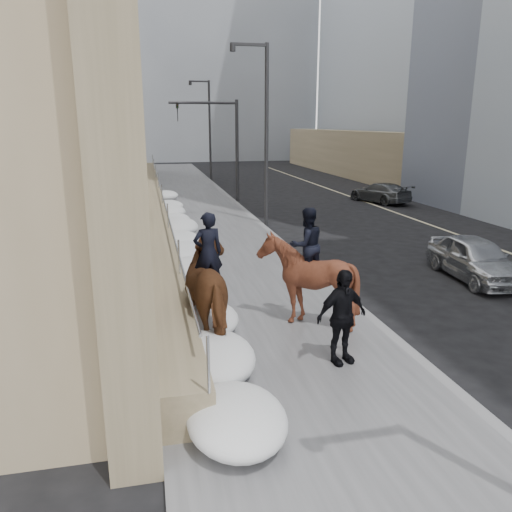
{
  "coord_description": "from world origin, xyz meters",
  "views": [
    {
      "loc": [
        -2.52,
        -8.42,
        4.66
      ],
      "look_at": [
        -0.14,
        2.39,
        1.7
      ],
      "focal_mm": 35.0,
      "sensor_mm": 36.0,
      "label": 1
    }
  ],
  "objects_px": {
    "mounted_horse_left": "(215,288)",
    "pedestrian": "(342,317)",
    "mounted_horse_right": "(307,276)",
    "car_silver": "(475,258)",
    "car_grey": "(380,193)"
  },
  "relations": [
    {
      "from": "mounted_horse_left",
      "to": "pedestrian",
      "type": "distance_m",
      "value": 2.72
    },
    {
      "from": "mounted_horse_left",
      "to": "car_silver",
      "type": "relative_size",
      "value": 0.72
    },
    {
      "from": "car_grey",
      "to": "mounted_horse_left",
      "type": "bearing_deg",
      "value": 36.11
    },
    {
      "from": "mounted_horse_right",
      "to": "car_silver",
      "type": "xyz_separation_m",
      "value": [
        6.22,
        2.51,
        -0.61
      ]
    },
    {
      "from": "pedestrian",
      "to": "car_grey",
      "type": "height_order",
      "value": "pedestrian"
    },
    {
      "from": "mounted_horse_left",
      "to": "car_silver",
      "type": "xyz_separation_m",
      "value": [
        8.4,
        2.98,
        -0.62
      ]
    },
    {
      "from": "mounted_horse_left",
      "to": "mounted_horse_right",
      "type": "distance_m",
      "value": 2.23
    },
    {
      "from": "mounted_horse_right",
      "to": "car_grey",
      "type": "bearing_deg",
      "value": -134.16
    },
    {
      "from": "mounted_horse_left",
      "to": "car_grey",
      "type": "relative_size",
      "value": 0.68
    },
    {
      "from": "pedestrian",
      "to": "car_silver",
      "type": "height_order",
      "value": "pedestrian"
    },
    {
      "from": "pedestrian",
      "to": "car_grey",
      "type": "relative_size",
      "value": 0.46
    },
    {
      "from": "car_silver",
      "to": "mounted_horse_right",
      "type": "bearing_deg",
      "value": -153.26
    },
    {
      "from": "pedestrian",
      "to": "car_silver",
      "type": "xyz_separation_m",
      "value": [
        6.18,
        4.54,
        -0.4
      ]
    },
    {
      "from": "mounted_horse_left",
      "to": "car_silver",
      "type": "height_order",
      "value": "mounted_horse_left"
    },
    {
      "from": "car_silver",
      "to": "pedestrian",
      "type": "bearing_deg",
      "value": -138.92
    }
  ]
}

